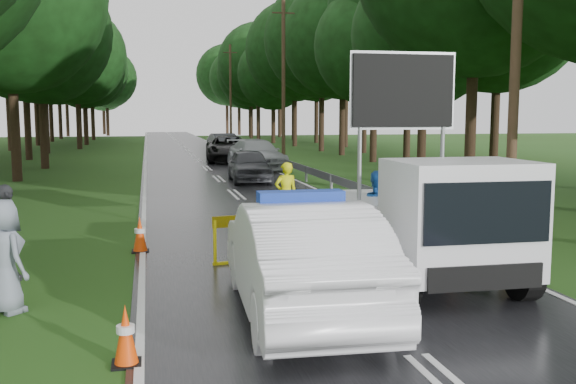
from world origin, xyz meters
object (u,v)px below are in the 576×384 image
object	(u,v)px
queue_car_fourth	(224,144)
officer	(286,194)
civilian	(380,215)
work_truck	(428,219)
queue_car_second	(257,155)
queue_car_third	(229,149)
police_sedan	(301,258)
queue_car_first	(249,165)
barrier	(270,225)

from	to	relation	value
queue_car_fourth	officer	bearing A→B (deg)	-99.36
civilian	work_truck	bearing A→B (deg)	-101.17
queue_car_fourth	queue_car_second	bearing A→B (deg)	-94.48
queue_car_third	queue_car_fourth	xyz separation A→B (m)	(0.50, 6.69, -0.03)
officer	civilian	bearing A→B (deg)	97.52
police_sedan	queue_car_third	world-z (taller)	police_sedan
civilian	queue_car_third	size ratio (longest dim) A/B	0.31
officer	queue_car_third	xyz separation A→B (m)	(1.42, 23.81, -0.04)
civilian	police_sedan	bearing A→B (deg)	-143.87
queue_car_fourth	queue_car_third	bearing A→B (deg)	-100.00
police_sedan	queue_car_fourth	world-z (taller)	police_sedan
officer	civilian	size ratio (longest dim) A/B	0.94
police_sedan	queue_car_third	distance (m)	31.44
queue_car_first	barrier	bearing A→B (deg)	-95.20
civilian	barrier	bearing A→B (deg)	157.88
queue_car_fourth	police_sedan	bearing A→B (deg)	-100.74
officer	queue_car_first	world-z (taller)	officer
work_truck	officer	size ratio (longest dim) A/B	3.04
queue_car_first	queue_car_second	size ratio (longest dim) A/B	0.77
barrier	queue_car_fourth	world-z (taller)	queue_car_fourth
queue_car_first	queue_car_fourth	xyz separation A→B (m)	(1.09, 18.94, 0.06)
queue_car_first	queue_car_second	world-z (taller)	queue_car_second
civilian	queue_car_third	xyz separation A→B (m)	(0.32, 28.02, -0.09)
barrier	queue_car_third	distance (m)	27.93
police_sedan	barrier	world-z (taller)	police_sedan
work_truck	barrier	world-z (taller)	work_truck
officer	queue_car_fourth	xyz separation A→B (m)	(1.92, 30.50, -0.07)
work_truck	queue_car_third	size ratio (longest dim) A/B	0.88
barrier	queue_car_third	world-z (taller)	queue_car_third
police_sedan	queue_car_fourth	xyz separation A→B (m)	(3.31, 38.00, -0.06)
queue_car_second	barrier	bearing A→B (deg)	-105.94
work_truck	barrier	bearing A→B (deg)	140.76
queue_car_first	police_sedan	bearing A→B (deg)	-94.45
civilian	queue_car_first	xyz separation A→B (m)	(-0.27, 15.78, -0.19)
barrier	police_sedan	bearing A→B (deg)	-102.30
work_truck	queue_car_fourth	size ratio (longest dim) A/B	1.09
queue_car_second	queue_car_third	world-z (taller)	queue_car_third
queue_car_first	queue_car_fourth	distance (m)	18.97
police_sedan	queue_car_second	distance (m)	25.57
civilian	queue_car_second	distance (m)	22.05
police_sedan	queue_car_second	size ratio (longest dim) A/B	0.94
queue_car_second	queue_car_third	xyz separation A→B (m)	(-0.78, 6.00, 0.01)
queue_car_third	queue_car_first	bearing A→B (deg)	-89.00
officer	queue_car_third	bearing A→B (deg)	-100.47
work_truck	officer	distance (m)	6.24
barrier	queue_car_second	xyz separation A→B (m)	(3.40, 21.81, 0.06)
work_truck	barrier	xyz separation A→B (m)	(-2.48, 2.10, -0.37)
police_sedan	work_truck	size ratio (longest dim) A/B	1.00
queue_car_second	queue_car_third	size ratio (longest dim) A/B	0.94
barrier	civilian	size ratio (longest dim) A/B	1.30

